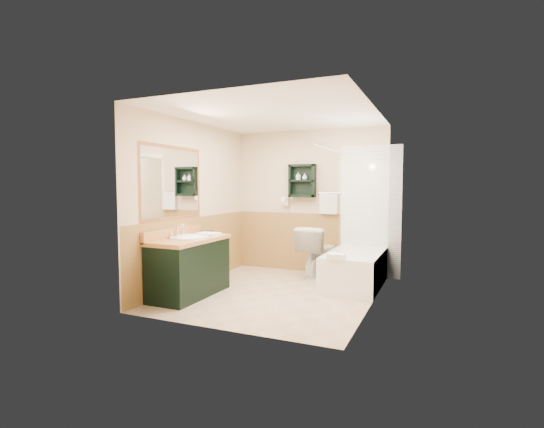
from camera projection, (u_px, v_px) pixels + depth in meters
The scene contains 25 objects.
floor at pixel (275, 293), 5.38m from camera, with size 3.00×3.00×0.00m, color #C3AA8E.
back_wall at pixel (310, 201), 6.69m from camera, with size 2.60×0.04×2.40m, color #F1E6BC.
left_wall at pixel (193, 204), 5.82m from camera, with size 0.04×3.00×2.40m, color #F1E6BC.
right_wall at pixel (375, 207), 4.78m from camera, with size 0.04×3.00×2.40m, color #F1E6BC.
ceiling at pixel (275, 113), 5.21m from camera, with size 2.60×3.00×0.04m, color white.
wainscot_left at pixel (196, 251), 5.86m from camera, with size 2.98×2.98×1.00m, color #AF8647, non-canonical shape.
wainscot_back at pixel (309, 242), 6.71m from camera, with size 2.58×2.58×1.00m, color #AF8647, non-canonical shape.
mirror_frame at pixel (172, 183), 5.28m from camera, with size 1.30×1.30×1.00m, color brown, non-canonical shape.
mirror_glass at pixel (172, 183), 5.28m from camera, with size 1.20×1.20×0.90m, color white, non-canonical shape.
tile_right at pixel (380, 215), 5.49m from camera, with size 1.50×1.50×2.10m, color white, non-canonical shape.
tile_back at pixel (370, 212), 6.25m from camera, with size 0.95×0.95×2.10m, color white, non-canonical shape.
tile_accent at pixel (381, 154), 5.43m from camera, with size 1.50×1.50×0.10m, color #134423, non-canonical shape.
wall_shelf at pixel (302, 181), 6.60m from camera, with size 0.45×0.15×0.55m, color black.
hair_dryer at pixel (286, 201), 6.77m from camera, with size 0.10×0.24×0.18m, color white, non-canonical shape.
towel_bar at pixel (329, 193), 6.48m from camera, with size 0.40×0.06×0.40m, color white, non-canonical shape.
curtain_rod at pixel (329, 149), 5.72m from camera, with size 0.03×0.03×1.60m, color silver.
shower_curtain at pixel (331, 207), 5.94m from camera, with size 1.05×1.05×1.70m, color beige, non-canonical shape.
vanity at pixel (190, 267), 5.23m from camera, with size 0.59×1.21×0.77m, color black.
bathtub at pixel (356, 268), 5.78m from camera, with size 0.75×1.50×0.50m, color white.
toilet at pixel (319, 252), 6.31m from camera, with size 0.46×0.82×0.80m, color white.
counter_towel at pixel (208, 234), 5.45m from camera, with size 0.30×0.23×0.04m, color white.
vanity_book at pixel (201, 225), 5.74m from camera, with size 0.18×0.02×0.25m, color black.
tub_towel at pixel (336, 256), 5.18m from camera, with size 0.22×0.18×0.07m, color white.
soap_bottle_a at pixel (298, 178), 6.62m from camera, with size 0.06×0.13×0.06m, color white.
soap_bottle_b at pixel (305, 177), 6.57m from camera, with size 0.08×0.11×0.08m, color white.
Camera 1 is at (2.07, -4.88, 1.45)m, focal length 26.00 mm.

